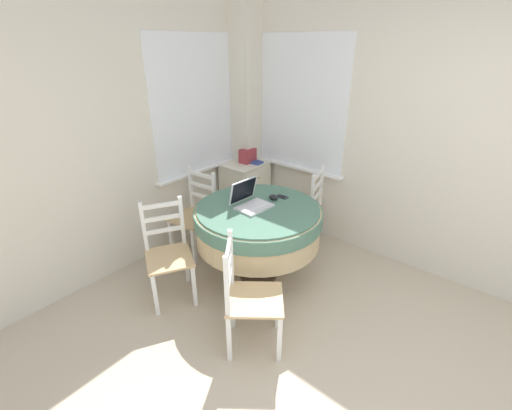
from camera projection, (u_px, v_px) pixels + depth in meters
The scene contains 12 objects.
corner_room_shell at pixel (263, 143), 3.11m from camera, with size 4.36×4.60×2.55m.
round_dining_table at pixel (258, 222), 3.15m from camera, with size 1.17×1.17×0.76m.
laptop at pixel (250, 201), 3.08m from camera, with size 0.33×0.30×0.24m.
computer_mouse at pixel (273, 197), 3.22m from camera, with size 0.06×0.10×0.05m.
cell_phone at pixel (282, 197), 3.28m from camera, with size 0.06×0.12×0.01m.
dining_chair_near_back_window at pixel (195, 215), 3.66m from camera, with size 0.45×0.42×0.90m.
dining_chair_near_right_window at pixel (304, 208), 3.82m from camera, with size 0.47×0.49×0.90m.
dining_chair_camera_near at pixel (248, 298), 2.47m from camera, with size 0.55×0.56×0.90m.
dining_chair_left_flank at pixel (168, 254), 2.99m from camera, with size 0.53×0.54×0.90m.
corner_cabinet at pixel (245, 192), 4.35m from camera, with size 0.54×0.45×0.77m.
storage_box at pixel (248, 156), 4.18m from camera, with size 0.19×0.13×0.17m.
book_on_cabinet at pixel (253, 161), 4.20m from camera, with size 0.12×0.24×0.02m.
Camera 1 is at (-1.19, -0.17, 2.11)m, focal length 24.00 mm.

